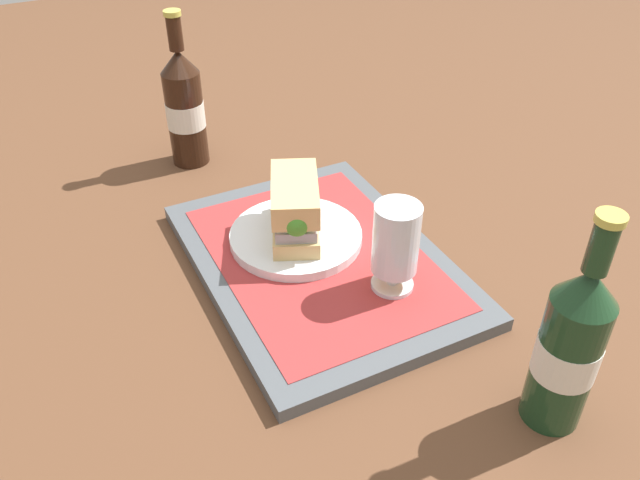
# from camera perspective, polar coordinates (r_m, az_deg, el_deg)

# --- Properties ---
(ground_plane) EXTENTS (3.00, 3.00, 0.00)m
(ground_plane) POSITION_cam_1_polar(r_m,az_deg,el_deg) (0.93, 0.00, -2.48)
(ground_plane) COLOR brown
(tray) EXTENTS (0.44, 0.32, 0.02)m
(tray) POSITION_cam_1_polar(r_m,az_deg,el_deg) (0.92, 0.00, -2.00)
(tray) COLOR #4C5156
(tray) RESTS_ON ground_plane
(placemat) EXTENTS (0.38, 0.27, 0.00)m
(placemat) POSITION_cam_1_polar(r_m,az_deg,el_deg) (0.91, 0.00, -1.48)
(placemat) COLOR #9E2D2D
(placemat) RESTS_ON tray
(plate) EXTENTS (0.19, 0.19, 0.01)m
(plate) POSITION_cam_1_polar(r_m,az_deg,el_deg) (0.94, -2.12, 0.31)
(plate) COLOR white
(plate) RESTS_ON placemat
(sandwich) EXTENTS (0.14, 0.11, 0.08)m
(sandwich) POSITION_cam_1_polar(r_m,az_deg,el_deg) (0.91, -2.18, 2.73)
(sandwich) COLOR tan
(sandwich) RESTS_ON plate
(beer_glass) EXTENTS (0.06, 0.06, 0.12)m
(beer_glass) POSITION_cam_1_polar(r_m,az_deg,el_deg) (0.83, 6.59, -0.45)
(beer_glass) COLOR silver
(beer_glass) RESTS_ON placemat
(beer_bottle) EXTENTS (0.07, 0.07, 0.27)m
(beer_bottle) POSITION_cam_1_polar(r_m,az_deg,el_deg) (0.71, 20.91, -8.68)
(beer_bottle) COLOR #19381E
(beer_bottle) RESTS_ON ground_plane
(second_bottle) EXTENTS (0.07, 0.07, 0.27)m
(second_bottle) POSITION_cam_1_polar(r_m,az_deg,el_deg) (1.15, -11.72, 11.30)
(second_bottle) COLOR black
(second_bottle) RESTS_ON ground_plane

